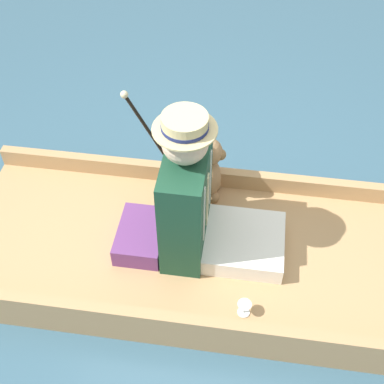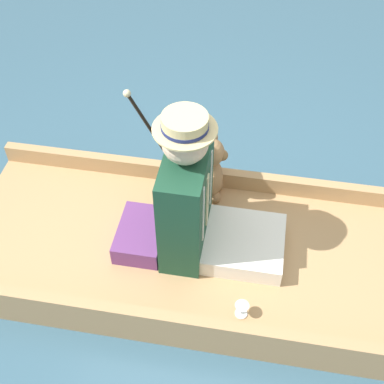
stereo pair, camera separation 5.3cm
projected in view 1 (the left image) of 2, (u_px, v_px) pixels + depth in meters
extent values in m
plane|color=#385B70|center=(203.00, 263.00, 3.12)|extent=(16.00, 16.00, 0.00)
cube|color=tan|center=(203.00, 255.00, 3.07)|extent=(1.10, 2.75, 0.14)
cube|color=tan|center=(214.00, 176.00, 3.33)|extent=(0.06, 2.75, 0.12)
cube|color=tan|center=(190.00, 325.00, 2.63)|extent=(0.06, 2.75, 0.12)
cube|color=#6B3875|center=(141.00, 236.00, 3.00)|extent=(0.37, 0.26, 0.12)
cube|color=white|center=(244.00, 243.00, 2.98)|extent=(0.42, 0.44, 0.11)
cube|color=#19422D|center=(186.00, 204.00, 2.81)|extent=(0.47, 0.22, 0.65)
cube|color=beige|center=(207.00, 200.00, 2.76)|extent=(0.04, 0.01, 0.36)
cube|color=white|center=(210.00, 178.00, 2.83)|extent=(0.02, 0.01, 0.39)
cube|color=white|center=(204.00, 215.00, 2.65)|extent=(0.02, 0.01, 0.39)
sphere|color=beige|center=(185.00, 141.00, 2.49)|extent=(0.23, 0.23, 0.23)
cylinder|color=#CCB77F|center=(185.00, 129.00, 2.43)|extent=(0.31, 0.31, 0.01)
cylinder|color=#CCB77F|center=(185.00, 122.00, 2.40)|extent=(0.22, 0.22, 0.07)
cylinder|color=navy|center=(185.00, 126.00, 2.42)|extent=(0.22, 0.22, 0.02)
ellipsoid|color=#9E754C|center=(208.00, 178.00, 3.20)|extent=(0.20, 0.16, 0.29)
sphere|color=#9E754C|center=(208.00, 152.00, 3.05)|extent=(0.17, 0.17, 0.17)
sphere|color=olive|center=(221.00, 155.00, 3.05)|extent=(0.07, 0.07, 0.07)
sphere|color=#9E754C|center=(210.00, 137.00, 3.04)|extent=(0.07, 0.07, 0.07)
sphere|color=#9E754C|center=(207.00, 151.00, 2.96)|extent=(0.07, 0.07, 0.07)
cylinder|color=#9E754C|center=(210.00, 160.00, 3.23)|extent=(0.11, 0.07, 0.13)
cylinder|color=#9E754C|center=(206.00, 184.00, 3.09)|extent=(0.11, 0.07, 0.13)
sphere|color=#9E754C|center=(215.00, 184.00, 3.31)|extent=(0.08, 0.08, 0.08)
sphere|color=#9E754C|center=(213.00, 197.00, 3.24)|extent=(0.08, 0.08, 0.08)
cylinder|color=silver|center=(243.00, 312.00, 2.74)|extent=(0.06, 0.06, 0.01)
cylinder|color=silver|center=(244.00, 310.00, 2.72)|extent=(0.01, 0.01, 0.04)
cone|color=silver|center=(244.00, 306.00, 2.69)|extent=(0.07, 0.07, 0.03)
cylinder|color=black|center=(158.00, 145.00, 3.10)|extent=(0.02, 0.36, 0.69)
sphere|color=beige|center=(124.00, 95.00, 2.87)|extent=(0.04, 0.04, 0.04)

